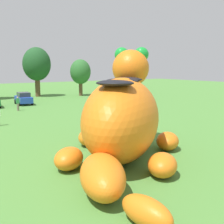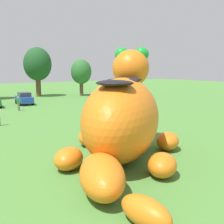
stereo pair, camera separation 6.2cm
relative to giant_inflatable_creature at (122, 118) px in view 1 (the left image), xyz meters
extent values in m
plane|color=#4C8438|center=(-0.73, 0.75, -2.40)|extent=(160.00, 160.00, 0.00)
ellipsoid|color=orange|center=(0.00, 0.03, -0.07)|extent=(8.80, 8.78, 4.66)
ellipsoid|color=orange|center=(2.50, 2.51, 2.76)|extent=(3.66, 3.65, 2.46)
sphere|color=green|center=(2.28, 3.25, 3.68)|extent=(0.98, 0.98, 0.98)
sphere|color=green|center=(3.24, 2.29, 3.68)|extent=(0.98, 0.98, 0.98)
ellipsoid|color=black|center=(1.32, 1.34, 2.07)|extent=(2.37, 2.38, 0.31)
ellipsoid|color=black|center=(0.00, 0.03, 2.07)|extent=(2.37, 2.38, 0.31)
ellipsoid|color=black|center=(-1.47, -1.43, 2.07)|extent=(2.37, 2.38, 0.31)
ellipsoid|color=orange|center=(-0.21, 3.47, -1.83)|extent=(2.42, 2.42, 1.14)
ellipsoid|color=orange|center=(3.44, -0.21, -1.83)|extent=(2.42, 2.42, 1.14)
ellipsoid|color=orange|center=(-3.30, 0.11, -1.83)|extent=(2.42, 2.42, 1.14)
ellipsoid|color=orange|center=(0.06, -3.27, -1.83)|extent=(2.42, 2.42, 1.14)
ellipsoid|color=orange|center=(-3.39, -3.33, -1.59)|extent=(3.27, 4.17, 1.63)
ellipsoid|color=orange|center=(-3.42, -6.15, -1.91)|extent=(1.23, 2.23, 1.00)
cylinder|color=black|center=(-1.32, 25.03, -2.08)|extent=(0.26, 0.65, 0.64)
cube|color=#2347B7|center=(2.30, 26.96, -1.68)|extent=(1.94, 4.19, 0.80)
cube|color=#2D333D|center=(2.29, 26.81, -0.98)|extent=(1.61, 2.05, 0.60)
cylinder|color=black|center=(1.52, 28.28, -2.08)|extent=(0.28, 0.65, 0.64)
cylinder|color=black|center=(3.22, 28.17, -2.08)|extent=(0.28, 0.65, 0.64)
cylinder|color=black|center=(1.37, 25.74, -2.08)|extent=(0.28, 0.65, 0.64)
cylinder|color=black|center=(3.07, 25.64, -2.08)|extent=(0.28, 0.65, 0.64)
cylinder|color=brown|center=(7.66, 36.46, -0.88)|extent=(0.87, 0.87, 3.05)
ellipsoid|color=#1E4C23|center=(7.66, 36.46, 3.34)|extent=(4.89, 4.89, 5.86)
cylinder|color=brown|center=(14.69, 33.40, -1.24)|extent=(0.67, 0.67, 2.33)
ellipsoid|color=#2D662D|center=(14.69, 33.40, 1.98)|extent=(3.73, 3.73, 4.47)
cylinder|color=brown|center=(24.29, 33.28, -1.30)|extent=(0.63, 0.63, 2.20)
ellipsoid|color=#235623|center=(24.29, 33.28, 1.73)|extent=(3.52, 3.52, 4.23)
cylinder|color=#726656|center=(0.03, 21.56, -1.96)|extent=(0.26, 0.26, 0.88)
cube|color=#338C4C|center=(0.03, 21.56, -1.22)|extent=(0.38, 0.22, 0.60)
sphere|color=tan|center=(0.03, 21.56, -0.80)|extent=(0.22, 0.22, 0.22)
camera|label=1|loc=(-9.18, -12.73, 2.85)|focal=45.09mm
camera|label=2|loc=(-9.13, -12.76, 2.85)|focal=45.09mm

